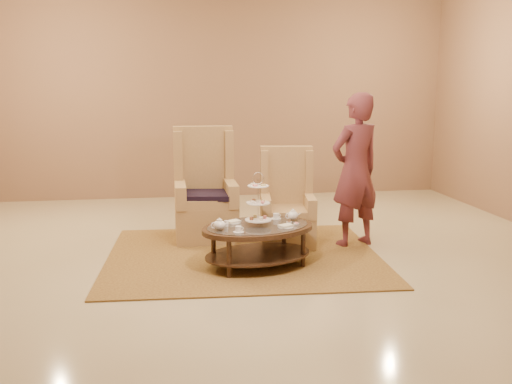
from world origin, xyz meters
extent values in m
plane|color=#BDB18D|center=(0.00, 0.00, 0.00)|extent=(8.00, 8.00, 0.00)
cube|color=silver|center=(0.00, 0.00, 0.00)|extent=(8.00, 8.00, 0.02)
cube|color=#88634A|center=(0.00, 4.00, 1.75)|extent=(8.00, 0.04, 3.50)
cube|color=olive|center=(-0.04, 0.32, 0.01)|extent=(3.21, 2.72, 0.02)
cylinder|color=black|center=(-0.28, -0.42, 0.20)|extent=(0.06, 0.06, 0.41)
cylinder|color=black|center=(0.54, -0.18, 0.20)|extent=(0.06, 0.06, 0.41)
cylinder|color=black|center=(-0.40, 0.01, 0.20)|extent=(0.06, 0.06, 0.41)
cylinder|color=black|center=(0.42, 0.25, 0.20)|extent=(0.06, 0.06, 0.41)
cylinder|color=silver|center=(0.07, -0.09, 0.72)|extent=(0.01, 0.01, 0.51)
torus|color=silver|center=(0.07, -0.09, 0.97)|extent=(0.13, 0.04, 0.13)
cylinder|color=silver|center=(0.07, -0.09, 0.53)|extent=(0.35, 0.35, 0.01)
cylinder|color=silver|center=(0.07, -0.09, 0.71)|extent=(0.31, 0.31, 0.01)
cylinder|color=silver|center=(0.07, -0.09, 0.89)|extent=(0.28, 0.28, 0.01)
cylinder|color=#CE6D69|center=(0.14, -0.06, 0.55)|extent=(0.05, 0.05, 0.03)
cylinder|color=tan|center=(0.05, -0.01, 0.55)|extent=(0.05, 0.05, 0.03)
cylinder|color=brown|center=(-0.01, -0.11, 0.55)|extent=(0.05, 0.05, 0.03)
cylinder|color=beige|center=(0.09, -0.16, 0.55)|extent=(0.05, 0.05, 0.03)
ellipsoid|color=tan|center=(0.13, -0.05, 0.73)|extent=(0.06, 0.06, 0.03)
ellipsoid|color=brown|center=(0.03, -0.03, 0.73)|extent=(0.06, 0.06, 0.03)
ellipsoid|color=beige|center=(0.01, -0.12, 0.73)|extent=(0.06, 0.06, 0.03)
ellipsoid|color=#CE6D69|center=(0.11, -0.14, 0.73)|extent=(0.06, 0.06, 0.03)
cube|color=brown|center=(0.11, -0.04, 0.91)|extent=(0.05, 0.04, 0.02)
cube|color=beige|center=(0.02, -0.05, 0.91)|extent=(0.05, 0.04, 0.02)
cube|color=#CE6D69|center=(0.03, -0.13, 0.91)|extent=(0.05, 0.04, 0.02)
cube|color=tan|center=(0.12, -0.13, 0.91)|extent=(0.05, 0.04, 0.02)
ellipsoid|color=silver|center=(-0.36, -0.23, 0.52)|extent=(0.15, 0.15, 0.10)
cylinder|color=silver|center=(-0.36, -0.23, 0.57)|extent=(0.07, 0.07, 0.01)
sphere|color=silver|center=(-0.36, -0.23, 0.58)|extent=(0.03, 0.03, 0.02)
cone|color=silver|center=(-0.28, -0.21, 0.53)|extent=(0.08, 0.04, 0.05)
torus|color=silver|center=(-0.41, -0.25, 0.52)|extent=(0.07, 0.03, 0.07)
ellipsoid|color=silver|center=(0.49, 0.09, 0.52)|extent=(0.15, 0.15, 0.10)
cylinder|color=silver|center=(0.49, 0.09, 0.57)|extent=(0.07, 0.07, 0.01)
sphere|color=silver|center=(0.49, 0.09, 0.58)|extent=(0.03, 0.03, 0.02)
cone|color=silver|center=(0.56, 0.11, 0.53)|extent=(0.08, 0.04, 0.05)
torus|color=silver|center=(0.43, 0.07, 0.52)|extent=(0.07, 0.03, 0.07)
cylinder|color=silver|center=(-0.17, -0.35, 0.47)|extent=(0.14, 0.14, 0.01)
cylinder|color=silver|center=(-0.17, -0.35, 0.50)|extent=(0.08, 0.08, 0.06)
torus|color=silver|center=(-0.14, -0.34, 0.50)|extent=(0.04, 0.02, 0.04)
cylinder|color=silver|center=(0.31, 0.17, 0.47)|extent=(0.14, 0.14, 0.01)
cylinder|color=silver|center=(0.31, 0.17, 0.50)|extent=(0.08, 0.08, 0.06)
torus|color=silver|center=(0.35, 0.18, 0.50)|extent=(0.04, 0.02, 0.04)
cylinder|color=silver|center=(-0.18, 0.05, 0.47)|extent=(0.20, 0.20, 0.01)
cube|color=beige|center=(-0.18, 0.05, 0.48)|extent=(0.17, 0.16, 0.02)
cylinder|color=silver|center=(0.34, -0.22, 0.47)|extent=(0.20, 0.20, 0.01)
cube|color=beige|center=(0.34, -0.22, 0.48)|extent=(0.17, 0.16, 0.02)
cylinder|color=silver|center=(-0.27, -0.08, 0.49)|extent=(0.06, 0.06, 0.06)
cylinder|color=silver|center=(0.48, -0.12, 0.47)|extent=(0.07, 0.07, 0.01)
cylinder|color=#CE6D69|center=(0.48, -0.12, 0.48)|extent=(0.05, 0.05, 0.01)
cylinder|color=silver|center=(0.42, -0.04, 0.47)|extent=(0.07, 0.07, 0.01)
cylinder|color=brown|center=(0.42, -0.04, 0.48)|extent=(0.05, 0.05, 0.01)
cylinder|color=silver|center=(-0.35, -0.02, 0.47)|extent=(0.07, 0.07, 0.01)
cylinder|color=beige|center=(-0.35, -0.02, 0.48)|extent=(0.05, 0.05, 0.01)
cube|color=#AB8550|center=(-0.41, 1.14, 0.23)|extent=(0.77, 0.77, 0.46)
cube|color=#AB8550|center=(-0.41, 1.08, 0.51)|extent=(0.65, 0.65, 0.11)
cube|color=#AB8550|center=(-0.41, 1.45, 0.71)|extent=(0.76, 0.16, 1.42)
cube|color=#AB8550|center=(-0.74, 1.41, 1.03)|extent=(0.11, 0.24, 0.65)
cube|color=#AB8550|center=(-0.09, 1.41, 1.03)|extent=(0.11, 0.24, 0.65)
cube|color=#AB8550|center=(-0.73, 1.08, 0.60)|extent=(0.13, 0.69, 0.28)
cube|color=#AB8550|center=(-0.09, 1.08, 0.60)|extent=(0.13, 0.69, 0.28)
cube|color=black|center=(-0.41, 1.05, 0.59)|extent=(0.67, 0.62, 0.07)
cube|color=#AB8550|center=(0.55, 0.70, 0.19)|extent=(0.72, 0.72, 0.39)
cube|color=#AB8550|center=(0.55, 0.66, 0.43)|extent=(0.61, 0.61, 0.09)
cube|color=#AB8550|center=(0.59, 0.97, 0.60)|extent=(0.65, 0.21, 1.19)
cube|color=#AB8550|center=(0.31, 0.97, 0.87)|extent=(0.12, 0.21, 0.55)
cube|color=#AB8550|center=(0.86, 0.90, 0.87)|extent=(0.12, 0.21, 0.55)
cube|color=#AB8550|center=(0.28, 0.69, 0.50)|extent=(0.18, 0.59, 0.24)
cube|color=#AB8550|center=(0.81, 0.62, 0.50)|extent=(0.18, 0.59, 0.24)
imported|color=brown|center=(1.36, 0.59, 0.93)|extent=(0.79, 0.66, 1.85)
camera|label=1|loc=(-0.84, -5.92, 1.94)|focal=40.00mm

